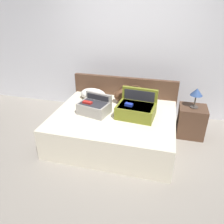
{
  "coord_description": "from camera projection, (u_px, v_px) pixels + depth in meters",
  "views": [
    {
      "loc": [
        0.73,
        -2.52,
        2.09
      ],
      "look_at": [
        0.0,
        0.29,
        0.59
      ],
      "focal_mm": 34.79,
      "sensor_mm": 36.0,
      "label": 1
    }
  ],
  "objects": [
    {
      "name": "ground_plane",
      "position": [
        107.0,
        155.0,
        3.29
      ],
      "size": [
        12.0,
        12.0,
        0.0
      ],
      "primitive_type": "plane",
      "color": "gray"
    },
    {
      "name": "nightstand",
      "position": [
        191.0,
        121.0,
        3.67
      ],
      "size": [
        0.44,
        0.4,
        0.53
      ],
      "primitive_type": "cube",
      "color": "#4C3323",
      "rests_on": "ground"
    },
    {
      "name": "bed",
      "position": [
        114.0,
        128.0,
        3.52
      ],
      "size": [
        1.89,
        1.51,
        0.49
      ],
      "primitive_type": "cube",
      "color": "beige",
      "rests_on": "ground"
    },
    {
      "name": "back_wall",
      "position": [
        130.0,
        47.0,
        4.11
      ],
      "size": [
        8.0,
        0.1,
        2.6
      ],
      "primitive_type": "cube",
      "color": "silver",
      "rests_on": "ground"
    },
    {
      "name": "hard_case_large",
      "position": [
        136.0,
        109.0,
        3.31
      ],
      "size": [
        0.6,
        0.49,
        0.39
      ],
      "rotation": [
        0.0,
        0.0,
        -0.09
      ],
      "color": "olive",
      "rests_on": "bed"
    },
    {
      "name": "headboard",
      "position": [
        124.0,
        99.0,
        4.12
      ],
      "size": [
        1.93,
        0.08,
        0.84
      ],
      "primitive_type": "cube",
      "color": "#4C3323",
      "rests_on": "ground"
    },
    {
      "name": "table_lamp",
      "position": [
        197.0,
        93.0,
        3.43
      ],
      "size": [
        0.19,
        0.19,
        0.33
      ],
      "color": "#3F3833",
      "rests_on": "nightstand"
    },
    {
      "name": "hard_case_medium",
      "position": [
        94.0,
        107.0,
        3.4
      ],
      "size": [
        0.52,
        0.43,
        0.29
      ],
      "rotation": [
        0.0,
        0.0,
        -0.23
      ],
      "color": "gray",
      "rests_on": "bed"
    },
    {
      "name": "pillow_near_headboard",
      "position": [
        93.0,
        94.0,
        3.88
      ],
      "size": [
        0.5,
        0.36,
        0.2
      ],
      "primitive_type": "ellipsoid",
      "rotation": [
        0.0,
        0.0,
        -0.13
      ],
      "color": "white",
      "rests_on": "bed"
    },
    {
      "name": "duffel_bag",
      "position": [
        130.0,
        96.0,
        3.7
      ],
      "size": [
        0.58,
        0.34,
        0.34
      ],
      "rotation": [
        0.0,
        0.0,
        0.18
      ],
      "color": "brown",
      "rests_on": "bed"
    }
  ]
}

